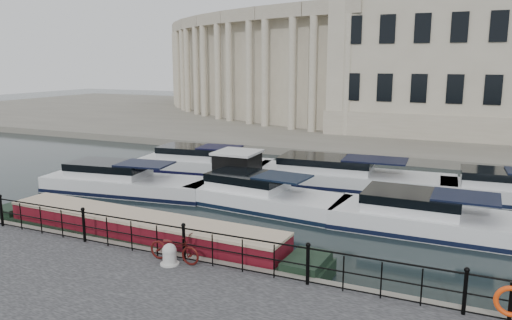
{
  "coord_description": "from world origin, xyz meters",
  "views": [
    {
      "loc": [
        8.04,
        -14.54,
        6.62
      ],
      "look_at": [
        0.5,
        2.0,
        3.0
      ],
      "focal_mm": 35.0,
      "sensor_mm": 36.0,
      "label": 1
    }
  ],
  "objects_px": {
    "life_ring_post": "(511,302)",
    "bicycle": "(174,248)",
    "harbour_hut": "(238,173)",
    "narrowboat": "(140,238)",
    "mooring_bollard": "(170,255)"
  },
  "relations": [
    {
      "from": "life_ring_post",
      "to": "bicycle",
      "type": "bearing_deg",
      "value": 177.98
    },
    {
      "from": "harbour_hut",
      "to": "narrowboat",
      "type": "bearing_deg",
      "value": -89.16
    },
    {
      "from": "narrowboat",
      "to": "bicycle",
      "type": "bearing_deg",
      "value": -31.05
    },
    {
      "from": "life_ring_post",
      "to": "narrowboat",
      "type": "distance_m",
      "value": 12.0
    },
    {
      "from": "bicycle",
      "to": "narrowboat",
      "type": "height_order",
      "value": "bicycle"
    },
    {
      "from": "bicycle",
      "to": "narrowboat",
      "type": "bearing_deg",
      "value": 57.51
    },
    {
      "from": "bicycle",
      "to": "harbour_hut",
      "type": "relative_size",
      "value": 0.59
    },
    {
      "from": "mooring_bollard",
      "to": "narrowboat",
      "type": "height_order",
      "value": "mooring_bollard"
    },
    {
      "from": "mooring_bollard",
      "to": "narrowboat",
      "type": "relative_size",
      "value": 0.05
    },
    {
      "from": "narrowboat",
      "to": "harbour_hut",
      "type": "xyz_separation_m",
      "value": [
        -0.35,
        8.54,
        0.59
      ]
    },
    {
      "from": "mooring_bollard",
      "to": "harbour_hut",
      "type": "height_order",
      "value": "harbour_hut"
    },
    {
      "from": "bicycle",
      "to": "mooring_bollard",
      "type": "distance_m",
      "value": 0.27
    },
    {
      "from": "narrowboat",
      "to": "life_ring_post",
      "type": "bearing_deg",
      "value": -7.82
    },
    {
      "from": "life_ring_post",
      "to": "narrowboat",
      "type": "bearing_deg",
      "value": 170.31
    },
    {
      "from": "life_ring_post",
      "to": "harbour_hut",
      "type": "bearing_deg",
      "value": 138.99
    }
  ]
}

